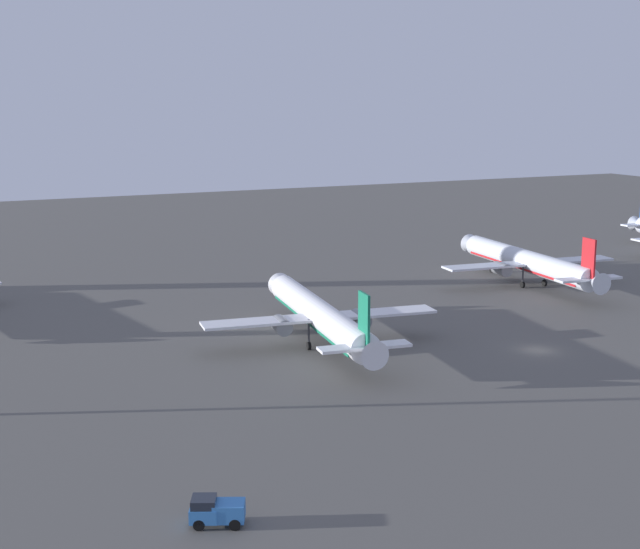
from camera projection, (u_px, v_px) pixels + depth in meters
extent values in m
plane|color=#56544F|center=(538.00, 350.00, 114.13)|extent=(416.00, 416.00, 0.00)
cylinder|color=white|center=(319.00, 314.00, 116.50)|extent=(8.41, 35.56, 3.73)
cone|color=white|center=(281.00, 286.00, 134.14)|extent=(3.83, 2.81, 3.55)
cone|color=white|center=(370.00, 353.00, 98.68)|extent=(3.70, 3.17, 3.36)
cube|color=white|center=(321.00, 317.00, 115.62)|extent=(31.69, 8.08, 0.34)
cube|color=white|center=(365.00, 347.00, 100.39)|extent=(11.03, 3.78, 0.34)
cube|color=#146B4C|center=(364.00, 321.00, 100.08)|extent=(0.71, 3.16, 6.39)
cylinder|color=slate|center=(281.00, 325.00, 114.15)|extent=(2.61, 3.79, 2.16)
cylinder|color=slate|center=(360.00, 319.00, 117.36)|extent=(2.61, 3.79, 2.16)
cube|color=#146B4C|center=(319.00, 322.00, 116.70)|extent=(7.66, 32.71, 0.35)
cylinder|color=#333338|center=(295.00, 308.00, 127.42)|extent=(0.28, 0.28, 3.49)
cylinder|color=black|center=(295.00, 320.00, 127.76)|extent=(0.53, 1.12, 1.08)
cylinder|color=#333338|center=(309.00, 333.00, 113.90)|extent=(0.28, 0.28, 3.49)
cylinder|color=black|center=(309.00, 346.00, 114.24)|extent=(0.53, 1.12, 1.08)
cylinder|color=#333338|center=(340.00, 330.00, 115.19)|extent=(0.28, 0.28, 3.49)
cylinder|color=black|center=(340.00, 343.00, 115.53)|extent=(0.53, 1.12, 1.08)
cylinder|color=silver|center=(526.00, 261.00, 154.18)|extent=(7.42, 36.35, 3.82)
cone|color=silver|center=(472.00, 244.00, 172.00)|extent=(3.85, 2.76, 3.63)
cone|color=silver|center=(596.00, 282.00, 136.17)|extent=(3.70, 3.14, 3.43)
cube|color=silver|center=(530.00, 263.00, 153.29)|extent=(32.38, 7.21, 0.35)
cube|color=silver|center=(589.00, 279.00, 137.89)|extent=(11.23, 3.50, 0.35)
cube|color=red|center=(588.00, 259.00, 137.58)|extent=(0.62, 3.23, 6.53)
cylinder|color=slate|center=(502.00, 269.00, 151.61)|extent=(2.56, 3.82, 2.21)
cylinder|color=slate|center=(557.00, 265.00, 155.24)|extent=(2.56, 3.82, 2.21)
cube|color=red|center=(526.00, 267.00, 154.38)|extent=(6.75, 33.44, 0.36)
cylinder|color=#333338|center=(492.00, 260.00, 165.22)|extent=(0.28, 0.28, 3.56)
cylinder|color=black|center=(492.00, 269.00, 165.56)|extent=(0.51, 1.14, 1.10)
cylinder|color=#333338|center=(523.00, 274.00, 151.48)|extent=(0.28, 0.28, 3.56)
cylinder|color=black|center=(522.00, 285.00, 151.82)|extent=(0.51, 1.14, 1.10)
cylinder|color=#333338|center=(545.00, 273.00, 152.93)|extent=(0.28, 0.28, 3.56)
cylinder|color=black|center=(545.00, 283.00, 153.28)|extent=(0.51, 1.14, 1.10)
cone|color=silver|center=(638.00, 224.00, 200.27)|extent=(3.55, 2.98, 3.38)
cube|color=#3372BF|center=(204.00, 513.00, 67.08)|extent=(2.74, 2.69, 1.10)
cube|color=#1E232D|center=(204.00, 502.00, 66.90)|extent=(2.44, 2.44, 0.70)
cube|color=#3372BF|center=(229.00, 511.00, 67.07)|extent=(2.98, 2.74, 1.40)
cylinder|color=black|center=(199.00, 525.00, 66.35)|extent=(0.94, 0.65, 0.90)
cylinder|color=black|center=(202.00, 515.00, 68.01)|extent=(0.94, 0.65, 0.90)
cylinder|color=black|center=(235.00, 525.00, 66.38)|extent=(0.94, 0.65, 0.90)
cylinder|color=black|center=(237.00, 514.00, 68.05)|extent=(0.94, 0.65, 0.90)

